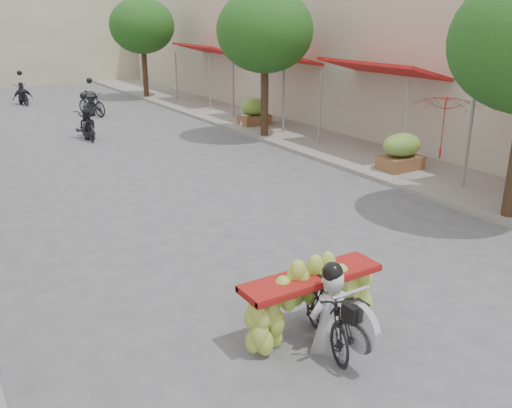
% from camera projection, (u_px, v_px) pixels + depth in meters
% --- Properties ---
extents(sidewalk_right, '(4.00, 60.00, 0.12)m').
position_uv_depth(sidewalk_right, '(285.00, 128.00, 21.63)').
color(sidewalk_right, gray).
rests_on(sidewalk_right, ground).
extents(shophouse_row_right, '(9.77, 40.00, 6.00)m').
position_uv_depth(shophouse_row_right, '(399.00, 49.00, 22.34)').
color(shophouse_row_right, '#B4A996').
rests_on(shophouse_row_right, ground).
extents(street_tree_mid, '(3.40, 3.40, 5.25)m').
position_uv_depth(street_tree_mid, '(265.00, 31.00, 18.81)').
color(street_tree_mid, '#3A2719').
rests_on(street_tree_mid, ground).
extents(street_tree_far, '(3.40, 3.40, 5.25)m').
position_uv_depth(street_tree_far, '(142.00, 26.00, 28.45)').
color(street_tree_far, '#3A2719').
rests_on(street_tree_far, ground).
extents(produce_crate_mid, '(1.20, 0.88, 1.16)m').
position_uv_depth(produce_crate_mid, '(401.00, 149.00, 15.40)').
color(produce_crate_mid, brown).
rests_on(produce_crate_mid, ground).
extents(produce_crate_far, '(1.20, 0.88, 1.16)m').
position_uv_depth(produce_crate_far, '(254.00, 110.00, 21.82)').
color(produce_crate_far, brown).
rests_on(produce_crate_far, ground).
extents(banana_motorbike, '(2.20, 1.82, 2.16)m').
position_uv_depth(banana_motorbike, '(321.00, 295.00, 7.34)').
color(banana_motorbike, black).
rests_on(banana_motorbike, ground).
extents(market_umbrella, '(2.17, 2.17, 1.67)m').
position_uv_depth(market_umbrella, '(448.00, 94.00, 13.58)').
color(market_umbrella, '#A31C15').
rests_on(market_umbrella, ground).
extents(pedestrian, '(1.01, 0.79, 1.79)m').
position_uv_depth(pedestrian, '(247.00, 102.00, 21.69)').
color(pedestrian, white).
rests_on(pedestrian, ground).
extents(bg_motorbike_a, '(0.80, 1.75, 1.95)m').
position_uv_depth(bg_motorbike_a, '(86.00, 119.00, 19.69)').
color(bg_motorbike_a, black).
rests_on(bg_motorbike_a, ground).
extents(bg_motorbike_b, '(1.19, 1.97, 1.95)m').
position_uv_depth(bg_motorbike_b, '(91.00, 98.00, 24.19)').
color(bg_motorbike_b, black).
rests_on(bg_motorbike_b, ground).
extents(bg_motorbike_c, '(1.00, 1.77, 1.95)m').
position_uv_depth(bg_motorbike_c, '(22.00, 89.00, 27.38)').
color(bg_motorbike_c, black).
rests_on(bg_motorbike_c, ground).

